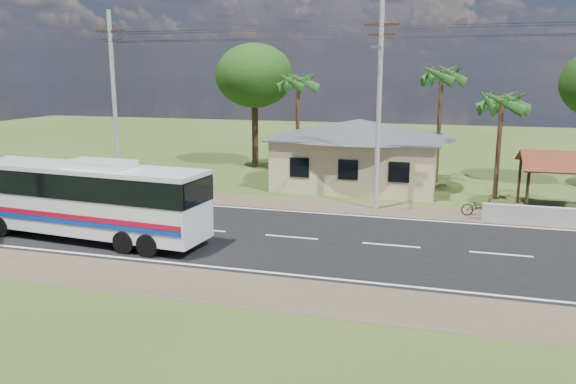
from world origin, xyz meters
The scene contains 12 objects.
ground centered at (0.00, 0.00, 0.00)m, with size 120.00×120.00×0.00m, color #364E1B.
road centered at (0.00, 0.00, 0.01)m, with size 120.00×16.00×0.03m.
house centered at (1.00, 13.00, 2.64)m, with size 12.40×10.00×5.00m.
waiting_shed centered at (13.00, 8.50, 2.73)m, with size 5.20×4.48×3.35m.
concrete_barrier centered at (12.00, 5.60, 0.45)m, with size 7.00×0.30×0.90m, color #9E9E99.
utility_poles centered at (2.67, 6.49, 5.77)m, with size 32.80×2.22×11.00m.
palm_near centered at (9.50, 11.00, 5.71)m, with size 2.80×2.80×6.70m.
palm_mid centered at (6.00, 15.50, 7.16)m, with size 2.80×2.80×8.20m.
palm_far centered at (-4.00, 16.00, 6.68)m, with size 2.80×2.80×7.70m.
tree_behind_house centered at (-8.00, 18.00, 7.12)m, with size 6.00×6.00×9.61m.
coach_bus centered at (-8.85, -2.75, 2.09)m, with size 11.92×3.55×3.65m.
motorcycle centered at (8.42, 6.56, 0.50)m, with size 0.66×1.89×0.99m, color black.
Camera 1 is at (6.59, -23.72, 7.39)m, focal length 35.00 mm.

